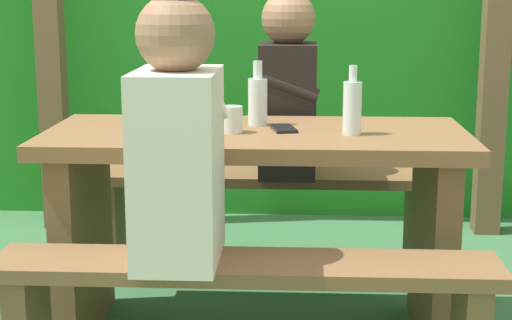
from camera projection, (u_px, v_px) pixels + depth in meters
name	position (u px, v px, depth m)	size (l,w,h in m)	color
hedge_backdrop	(273.00, 57.00, 4.48)	(6.40, 0.60, 1.62)	#207C1F
picnic_table	(256.00, 197.00, 2.77)	(1.40, 0.64, 0.72)	brown
bench_near	(246.00, 304.00, 2.27)	(1.40, 0.24, 0.45)	brown
bench_far	(263.00, 203.00, 3.33)	(1.40, 0.24, 0.45)	brown
person_white_shirt	(178.00, 141.00, 2.19)	(0.25, 0.35, 0.72)	silver
person_black_coat	(288.00, 91.00, 3.23)	(0.25, 0.35, 0.72)	black
drinking_glass	(232.00, 119.00, 2.67)	(0.07, 0.07, 0.09)	silver
bottle_left	(258.00, 99.00, 2.81)	(0.07, 0.07, 0.22)	silver
bottle_right	(352.00, 106.00, 2.63)	(0.06, 0.06, 0.22)	silver
cell_phone	(284.00, 129.00, 2.73)	(0.07, 0.14, 0.01)	black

